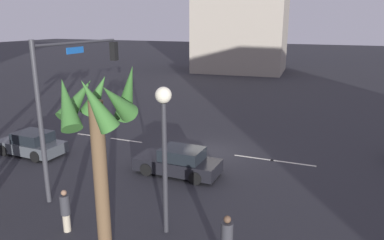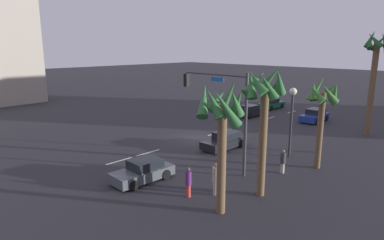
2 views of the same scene
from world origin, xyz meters
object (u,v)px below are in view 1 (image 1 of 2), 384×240
(car_2, at_px, (31,144))
(building_2, at_px, (242,11))
(pedestrian_0, at_px, (65,210))
(palm_tree_1, at_px, (99,123))
(traffic_signal, at_px, (70,88))
(streetlamp, at_px, (164,132))
(car_1, at_px, (179,162))

(car_2, height_order, building_2, building_2)
(pedestrian_0, distance_m, palm_tree_1, 4.84)
(traffic_signal, xyz_separation_m, pedestrian_0, (-2.25, 3.40, -3.75))
(streetlamp, distance_m, building_2, 45.54)
(traffic_signal, bearing_deg, building_2, -85.52)
(traffic_signal, xyz_separation_m, palm_tree_1, (-4.90, 4.61, 0.11))
(traffic_signal, bearing_deg, car_1, -143.50)
(car_1, bearing_deg, traffic_signal, 36.50)
(traffic_signal, height_order, streetlamp, traffic_signal)
(building_2, bearing_deg, streetlamp, 97.73)
(car_1, distance_m, traffic_signal, 6.30)
(traffic_signal, xyz_separation_m, streetlamp, (-5.63, 2.07, -0.78))
(streetlamp, bearing_deg, traffic_signal, -20.21)
(car_2, bearing_deg, palm_tree_1, 145.30)
(car_1, distance_m, building_2, 40.89)
(car_2, height_order, streetlamp, streetlamp)
(traffic_signal, relative_size, palm_tree_1, 1.05)
(car_2, height_order, pedestrian_0, pedestrian_0)
(traffic_signal, distance_m, building_2, 42.64)
(car_2, distance_m, building_2, 40.88)
(pedestrian_0, relative_size, building_2, 0.09)
(palm_tree_1, bearing_deg, car_1, -82.62)
(pedestrian_0, bearing_deg, car_2, -37.84)
(car_2, bearing_deg, building_2, -92.55)
(streetlamp, relative_size, pedestrian_0, 3.28)
(car_1, distance_m, streetlamp, 6.15)
(traffic_signal, relative_size, pedestrian_0, 4.14)
(palm_tree_1, bearing_deg, traffic_signal, -43.29)
(car_1, bearing_deg, pedestrian_0, 75.11)
(car_2, distance_m, traffic_signal, 6.86)
(palm_tree_1, height_order, building_2, building_2)
(pedestrian_0, bearing_deg, traffic_signal, -56.52)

